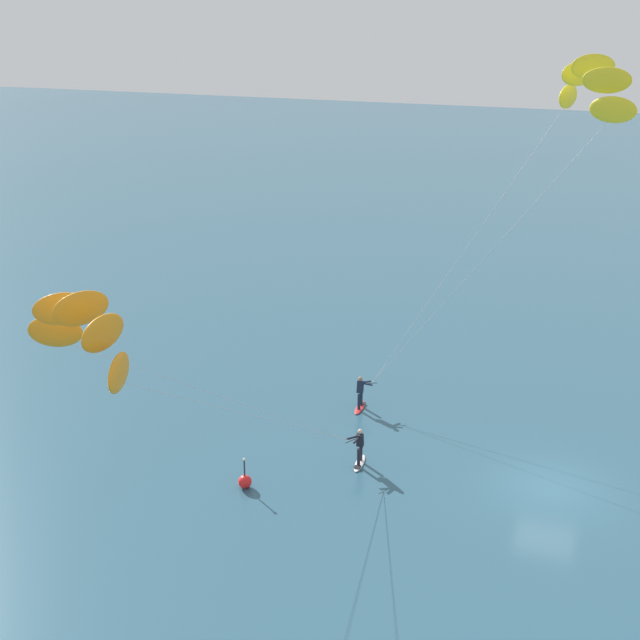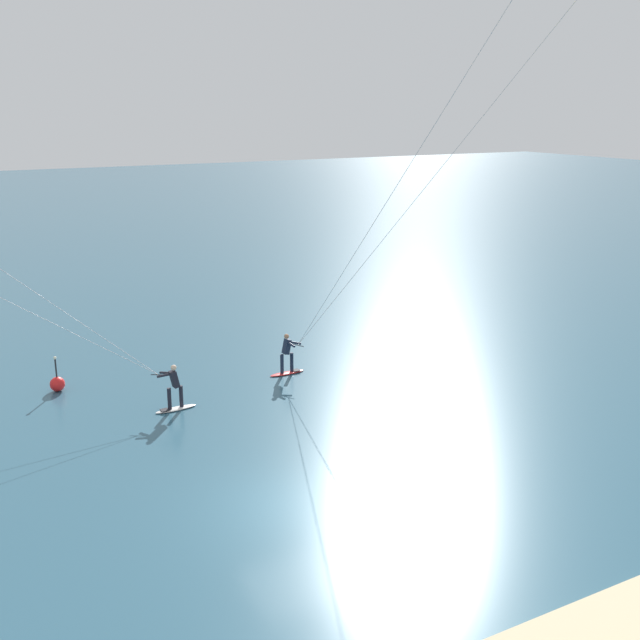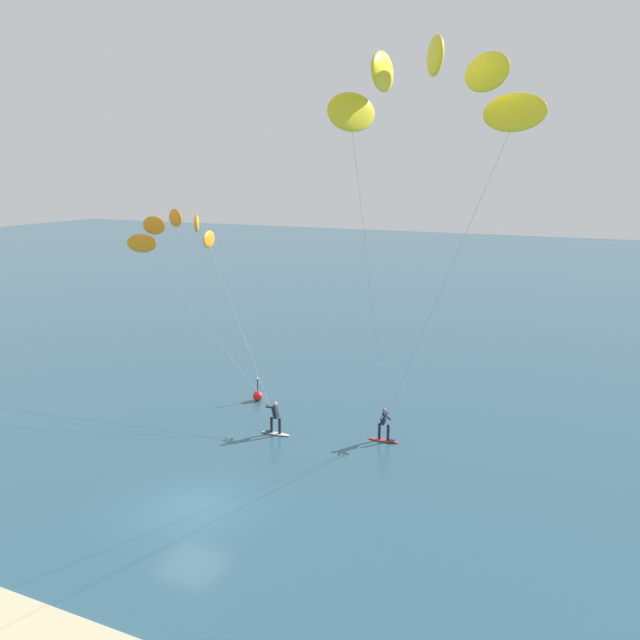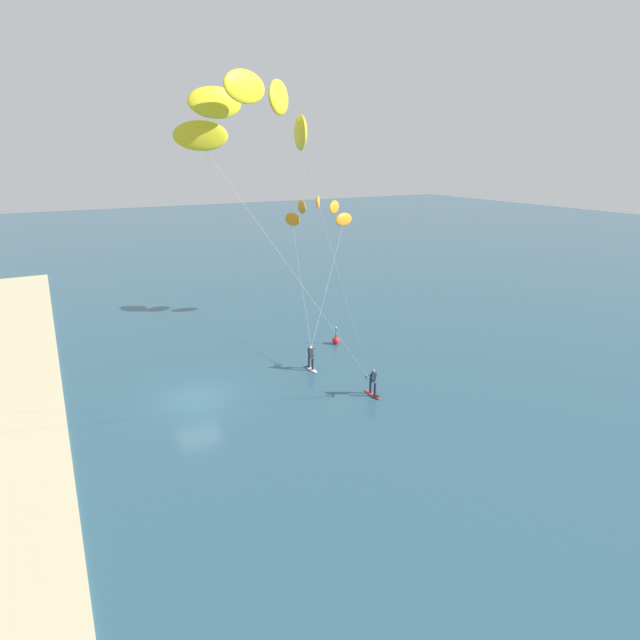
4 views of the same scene
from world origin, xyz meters
name	(u,v)px [view 4 (image 4 of 4)]	position (x,y,z in m)	size (l,w,h in m)	color
ground_plane	(197,400)	(0.00, 0.00, 0.00)	(240.00, 240.00, 0.00)	#2D566B
kitesurfer_nearshore	(318,216)	(-10.47, 13.76, 8.87)	(13.03, 9.12, 10.47)	white
kitesurfer_mid_water	(253,128)	(8.81, 0.73, 14.58)	(8.40, 11.27, 16.43)	red
marker_buoy	(336,340)	(-3.99, 11.80, 0.30)	(0.56, 0.56, 1.38)	red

